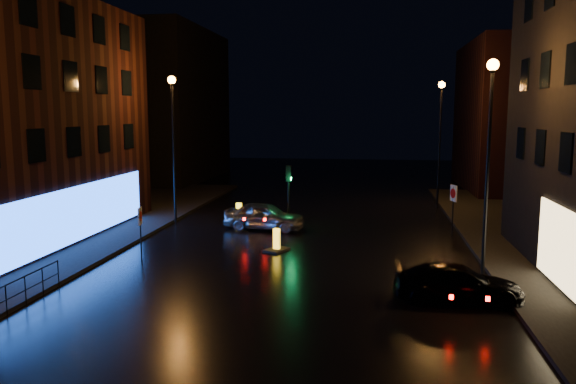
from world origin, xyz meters
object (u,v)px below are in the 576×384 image
(traffic_signal, at_px, (289,218))
(road_sign_left, at_px, (140,221))
(dark_sedan, at_px, (458,283))
(road_sign_right, at_px, (453,198))
(bollard_far, at_px, (239,217))
(bollard_near, at_px, (277,246))
(silver_hatchback, at_px, (264,216))

(traffic_signal, distance_m, road_sign_left, 9.64)
(dark_sedan, xyz_separation_m, road_sign_right, (1.29, 10.87, 1.33))
(bollard_far, xyz_separation_m, road_sign_right, (11.91, -1.75, 1.72))
(bollard_far, bearing_deg, bollard_near, -40.78)
(road_sign_right, bearing_deg, bollard_near, 8.98)
(silver_hatchback, distance_m, bollard_near, 4.90)
(dark_sedan, relative_size, road_sign_right, 1.65)
(silver_hatchback, height_order, bollard_far, silver_hatchback)
(bollard_far, relative_size, road_sign_right, 0.57)
(bollard_far, relative_size, road_sign_left, 0.64)
(traffic_signal, xyz_separation_m, bollard_near, (0.26, -5.55, -0.27))
(bollard_near, relative_size, road_sign_left, 0.62)
(traffic_signal, xyz_separation_m, road_sign_right, (8.81, -0.66, 1.45))
(bollard_near, bearing_deg, bollard_far, 141.06)
(traffic_signal, bearing_deg, bollard_near, -87.27)
(bollard_near, relative_size, bollard_far, 0.97)
(bollard_near, bearing_deg, silver_hatchback, 131.68)
(bollard_near, bearing_deg, road_sign_right, 54.00)
(traffic_signal, height_order, road_sign_right, traffic_signal)
(traffic_signal, xyz_separation_m, bollard_far, (-3.11, 1.09, -0.26))
(silver_hatchback, bearing_deg, road_sign_right, -81.85)
(bollard_near, relative_size, road_sign_right, 0.55)
(dark_sedan, relative_size, bollard_near, 3.02)
(bollard_far, bearing_deg, road_sign_left, -81.27)
(silver_hatchback, height_order, bollard_near, silver_hatchback)
(traffic_signal, relative_size, road_sign_left, 1.50)
(traffic_signal, xyz_separation_m, silver_hatchback, (-1.20, -0.90, 0.24))
(traffic_signal, relative_size, silver_hatchback, 0.79)
(traffic_signal, bearing_deg, bollard_far, 160.65)
(road_sign_left, height_order, road_sign_right, road_sign_right)
(silver_hatchback, xyz_separation_m, bollard_near, (1.47, -4.65, -0.51))
(dark_sedan, distance_m, bollard_near, 9.40)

